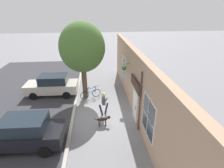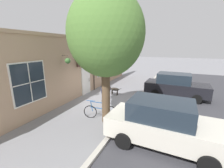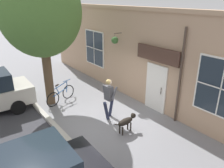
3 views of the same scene
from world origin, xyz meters
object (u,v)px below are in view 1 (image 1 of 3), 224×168
Objects in this scene: parked_car_nearest_curb at (52,85)px; parked_car_mid_block at (23,132)px; dog_on_leash at (103,119)px; pedestrian_walking at (104,101)px; leaning_bicycle at (91,94)px; street_tree_by_curb at (83,49)px.

parked_car_mid_block is at bearing 87.74° from parked_car_nearest_curb.
pedestrian_walking is at bearing -94.66° from dog_on_leash.
pedestrian_walking is 5.12m from parked_car_mid_block.
street_tree_by_curb is at bearing -29.06° from leaning_bicycle.
parked_car_mid_block is (3.09, 5.39, -3.19)m from street_tree_by_curb.
parked_car_mid_block reaches higher than dog_on_leash.
dog_on_leash is at bearing 85.34° from pedestrian_walking.
parked_car_mid_block is (4.30, 1.37, 0.43)m from dog_on_leash.
pedestrian_walking is 1.03× the size of leaning_bicycle.
street_tree_by_curb is at bearing -119.83° from parked_car_mid_block.
street_tree_by_curb reaches higher than leaning_bicycle.
pedestrian_walking is 2.82m from leaning_bicycle.
dog_on_leash is 3.91m from leaning_bicycle.
street_tree_by_curb reaches higher than dog_on_leash.
parked_car_nearest_curb is at bearing -16.79° from leaning_bicycle.
leaning_bicycle reaches higher than dog_on_leash.
leaning_bicycle is at bearing 150.94° from street_tree_by_curb.
parked_car_mid_block is at bearing 17.66° from dog_on_leash.
parked_car_mid_block reaches higher than leaning_bicycle.
pedestrian_walking is 0.39× the size of parked_car_nearest_curb.
street_tree_by_curb is (1.21, -4.02, 3.61)m from dog_on_leash.
parked_car_mid_block reaches higher than pedestrian_walking.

